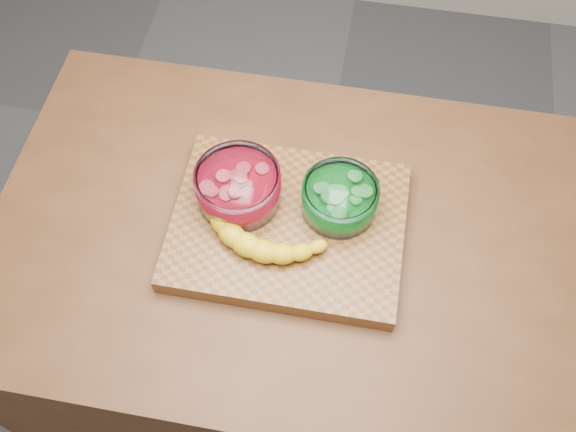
# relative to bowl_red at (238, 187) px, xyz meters

# --- Properties ---
(ground) EXTENTS (3.50, 3.50, 0.00)m
(ground) POSITION_rel_bowl_red_xyz_m (0.10, -0.04, -0.98)
(ground) COLOR #515155
(ground) RESTS_ON ground
(counter) EXTENTS (1.20, 0.80, 0.90)m
(counter) POSITION_rel_bowl_red_xyz_m (0.10, -0.04, -0.53)
(counter) COLOR #522F18
(counter) RESTS_ON ground
(cutting_board) EXTENTS (0.45, 0.35, 0.04)m
(cutting_board) POSITION_rel_bowl_red_xyz_m (0.10, -0.04, -0.06)
(cutting_board) COLOR brown
(cutting_board) RESTS_ON counter
(bowl_red) EXTENTS (0.17, 0.17, 0.08)m
(bowl_red) POSITION_rel_bowl_red_xyz_m (0.00, 0.00, 0.00)
(bowl_red) COLOR white
(bowl_red) RESTS_ON cutting_board
(bowl_green) EXTENTS (0.15, 0.15, 0.07)m
(bowl_green) POSITION_rel_bowl_red_xyz_m (0.20, 0.01, -0.00)
(bowl_green) COLOR white
(bowl_green) RESTS_ON cutting_board
(banana) EXTENTS (0.29, 0.18, 0.04)m
(banana) POSITION_rel_bowl_red_xyz_m (0.06, -0.07, -0.02)
(banana) COLOR gold
(banana) RESTS_ON cutting_board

